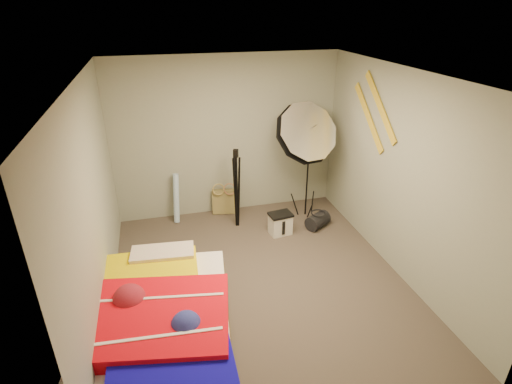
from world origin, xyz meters
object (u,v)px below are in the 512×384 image
object	(u,v)px
wrapping_roll	(176,198)
duffel_bag	(318,221)
camera_case	(280,224)
bed	(158,325)
tote_bag	(225,201)
camera_tripod	(236,183)
photo_umbrella	(305,134)

from	to	relation	value
wrapping_roll	duffel_bag	bearing A→B (deg)	-20.31
camera_case	bed	size ratio (longest dim) A/B	0.14
tote_bag	camera_tripod	xyz separation A→B (m)	(0.11, -0.47, 0.52)
camera_case	camera_tripod	world-z (taller)	camera_tripod
camera_tripod	photo_umbrella	bearing A→B (deg)	-4.02
photo_umbrella	wrapping_roll	bearing A→B (deg)	166.18
camera_case	bed	distance (m)	2.57
wrapping_roll	camera_case	distance (m)	1.67
wrapping_roll	camera_case	world-z (taller)	wrapping_roll
camera_tripod	wrapping_roll	bearing A→B (deg)	155.88
camera_case	photo_umbrella	distance (m)	1.38
duffel_bag	tote_bag	bearing A→B (deg)	115.13
duffel_bag	photo_umbrella	world-z (taller)	photo_umbrella
duffel_bag	camera_tripod	distance (m)	1.38
tote_bag	duffel_bag	size ratio (longest dim) A/B	1.06
wrapping_roll	photo_umbrella	bearing A→B (deg)	-13.82
camera_case	duffel_bag	size ratio (longest dim) A/B	0.83
tote_bag	duffel_bag	bearing A→B (deg)	-22.52
tote_bag	camera_tripod	distance (m)	0.71
camera_case	camera_tripod	distance (m)	0.89
tote_bag	bed	xyz separation A→B (m)	(-1.15, -2.66, 0.10)
camera_tripod	camera_case	bearing A→B (deg)	-34.88
tote_bag	camera_case	distance (m)	1.10
bed	photo_umbrella	world-z (taller)	photo_umbrella
duffel_bag	photo_umbrella	bearing A→B (deg)	88.39
bed	camera_case	bearing A→B (deg)	44.34
tote_bag	photo_umbrella	xyz separation A→B (m)	(1.12, -0.54, 1.22)
duffel_bag	photo_umbrella	distance (m)	1.35
wrapping_roll	photo_umbrella	distance (m)	2.20
camera_case	photo_umbrella	bearing A→B (deg)	29.08
tote_bag	camera_tripod	bearing A→B (deg)	-66.47
tote_bag	duffel_bag	xyz separation A→B (m)	(1.29, -0.84, -0.08)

